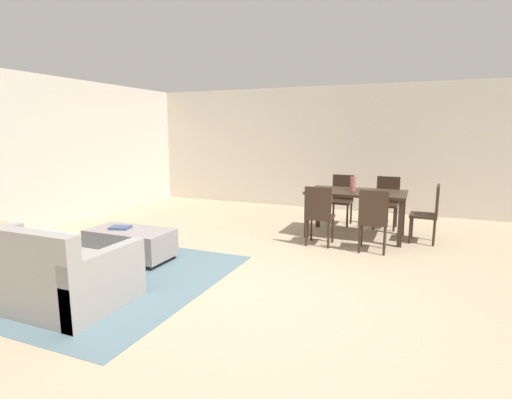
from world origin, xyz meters
TOP-DOWN VIEW (x-y plane):
  - ground_plane at (0.00, 0.00)m, footprint 10.80×10.80m
  - wall_back at (0.00, 5.00)m, footprint 9.00×0.12m
  - wall_left at (-4.50, 0.50)m, footprint 0.12×11.00m
  - area_rug at (-1.91, -0.34)m, footprint 3.00×2.80m
  - couch at (-1.93, -1.07)m, footprint 1.94×0.99m
  - ottoman_table at (-1.89, 0.34)m, footprint 1.14×0.59m
  - dining_table at (0.74, 2.77)m, footprint 1.56×0.90m
  - dining_chair_near_left at (0.31, 1.98)m, footprint 0.41×0.41m
  - dining_chair_near_right at (1.11, 1.94)m, footprint 0.42×0.42m
  - dining_chair_far_left at (0.35, 3.59)m, footprint 0.42×0.42m
  - dining_chair_far_right at (1.16, 3.61)m, footprint 0.42×0.42m
  - dining_chair_head_east at (1.86, 2.80)m, footprint 0.42×0.42m
  - vase_centerpiece at (0.68, 2.75)m, footprint 0.09×0.09m
  - book_on_ottoman at (-2.04, 0.33)m, footprint 0.30×0.26m

SIDE VIEW (x-z plane):
  - ground_plane at x=0.00m, z-range 0.00..0.00m
  - area_rug at x=-1.91m, z-range 0.00..0.01m
  - ottoman_table at x=-1.89m, z-range 0.03..0.45m
  - couch at x=-1.93m, z-range -0.14..0.72m
  - book_on_ottoman at x=-2.04m, z-range 0.42..0.45m
  - dining_chair_near_left at x=0.31m, z-range 0.06..0.98m
  - dining_chair_near_right at x=1.11m, z-range 0.06..0.98m
  - dining_chair_far_left at x=0.35m, z-range 0.06..0.98m
  - dining_chair_far_right at x=1.16m, z-range 0.06..0.98m
  - dining_chair_head_east at x=1.86m, z-range 0.06..0.98m
  - dining_table at x=0.74m, z-range 0.28..1.04m
  - vase_centerpiece at x=0.68m, z-range 0.76..0.99m
  - wall_back at x=0.00m, z-range 0.00..2.70m
  - wall_left at x=-4.50m, z-range 0.00..2.70m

